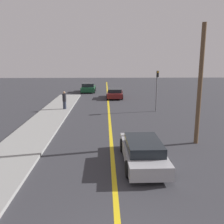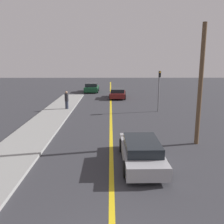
{
  "view_description": "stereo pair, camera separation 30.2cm",
  "coord_description": "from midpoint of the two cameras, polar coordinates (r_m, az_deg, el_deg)",
  "views": [
    {
      "loc": [
        -0.35,
        -3.96,
        4.75
      ],
      "look_at": [
        0.05,
        10.18,
        1.72
      ],
      "focal_mm": 40.0,
      "sensor_mm": 36.0,
      "label": 1
    },
    {
      "loc": [
        -0.04,
        -3.97,
        4.75
      ],
      "look_at": [
        0.05,
        10.18,
        1.72
      ],
      "focal_mm": 40.0,
      "sensor_mm": 36.0,
      "label": 2
    }
  ],
  "objects": [
    {
      "name": "road_center_line",
      "position": [
        22.47,
        -1.08,
        -0.11
      ],
      "size": [
        0.2,
        60.0,
        0.01
      ],
      "color": "gold",
      "rests_on": "ground_plane"
    },
    {
      "name": "utility_pole",
      "position": [
        14.51,
        18.89,
        5.74
      ],
      "size": [
        0.24,
        0.24,
        6.62
      ],
      "color": "brown",
      "rests_on": "ground_plane"
    },
    {
      "name": "traffic_light",
      "position": [
        22.94,
        9.84,
        5.76
      ],
      "size": [
        0.18,
        0.4,
        3.7
      ],
      "color": "slate",
      "rests_on": "ground_plane"
    },
    {
      "name": "car_far_distant",
      "position": [
        36.49,
        -5.66,
        5.55
      ],
      "size": [
        2.04,
        4.07,
        1.31
      ],
      "rotation": [
        0.0,
        0.0,
        -0.01
      ],
      "color": "#144728",
      "rests_on": "ground_plane"
    },
    {
      "name": "car_ahead_center",
      "position": [
        30.71,
        0.39,
        4.29
      ],
      "size": [
        2.12,
        4.15,
        1.18
      ],
      "rotation": [
        0.0,
        0.0,
        -0.05
      ],
      "color": "maroon",
      "rests_on": "ground_plane"
    },
    {
      "name": "sidewalk_left",
      "position": [
        19.42,
        -15.59,
        -2.3
      ],
      "size": [
        2.69,
        28.57,
        0.15
      ],
      "color": "gray",
      "rests_on": "ground_plane"
    },
    {
      "name": "pedestrian_mid_group",
      "position": [
        23.64,
        -11.18,
        2.67
      ],
      "size": [
        0.35,
        0.35,
        1.65
      ],
      "color": "#282D3D",
      "rests_on": "sidewalk_left"
    },
    {
      "name": "car_near_right_lane",
      "position": [
        11.67,
        6.29,
        -8.88
      ],
      "size": [
        1.89,
        4.62,
        1.18
      ],
      "rotation": [
        0.0,
        0.0,
        0.01
      ],
      "color": "#9E9EA3",
      "rests_on": "ground_plane"
    }
  ]
}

